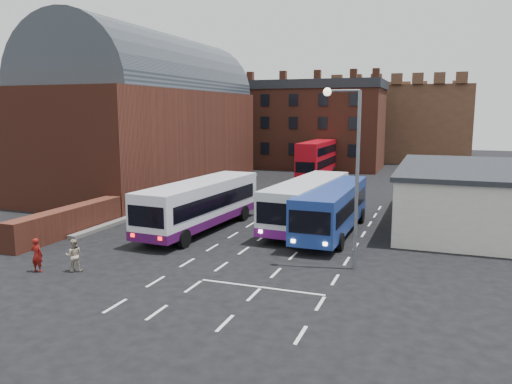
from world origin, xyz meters
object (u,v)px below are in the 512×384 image
(street_lamp, at_px, (351,162))
(bus_red_double, at_px, (317,158))
(bus_white_outbound, at_px, (201,202))
(pedestrian_beige, at_px, (74,255))
(bus_white_inbound, at_px, (308,200))
(bus_blue, at_px, (332,206))
(pedestrian_red, at_px, (37,255))

(street_lamp, bearing_deg, bus_red_double, 105.73)
(bus_white_outbound, distance_m, pedestrian_beige, 10.54)
(bus_white_inbound, distance_m, bus_blue, 2.50)
(bus_white_inbound, distance_m, street_lamp, 10.14)
(street_lamp, relative_size, pedestrian_beige, 5.49)
(bus_blue, distance_m, pedestrian_red, 17.87)
(bus_white_inbound, distance_m, pedestrian_beige, 16.19)
(pedestrian_beige, bearing_deg, bus_white_outbound, -133.72)
(bus_white_outbound, bearing_deg, bus_red_double, 91.79)
(bus_blue, distance_m, pedestrian_beige, 16.21)
(bus_white_outbound, relative_size, street_lamp, 1.35)
(pedestrian_beige, bearing_deg, pedestrian_red, -10.24)
(bus_white_inbound, bearing_deg, bus_blue, 148.01)
(bus_white_outbound, xyz_separation_m, street_lamp, (10.91, -5.08, 3.56))
(bus_white_inbound, relative_size, bus_blue, 1.04)
(bus_white_inbound, relative_size, street_lamp, 1.33)
(bus_blue, height_order, pedestrian_red, bus_blue)
(street_lamp, distance_m, pedestrian_red, 16.48)
(bus_blue, bearing_deg, bus_white_inbound, -35.56)
(bus_white_outbound, bearing_deg, bus_white_inbound, 30.99)
(bus_red_double, height_order, street_lamp, street_lamp)
(bus_blue, height_order, pedestrian_beige, bus_blue)
(bus_blue, relative_size, pedestrian_red, 6.71)
(bus_red_double, bearing_deg, pedestrian_red, 83.65)
(bus_red_double, height_order, pedestrian_beige, bus_red_double)
(pedestrian_beige, bearing_deg, bus_red_double, -127.03)
(bus_blue, relative_size, bus_red_double, 1.06)
(pedestrian_beige, bearing_deg, street_lamp, 169.41)
(bus_white_outbound, xyz_separation_m, bus_blue, (8.63, 1.88, -0.09))
(bus_white_inbound, height_order, street_lamp, street_lamp)
(bus_red_double, bearing_deg, street_lamp, 106.34)
(bus_white_outbound, height_order, bus_blue, bus_white_outbound)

